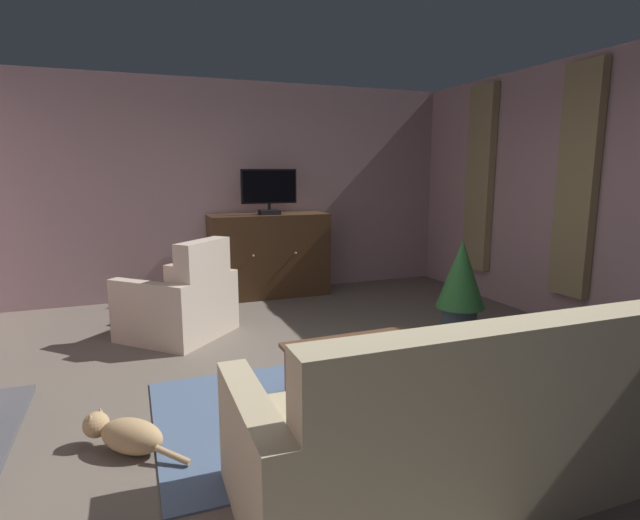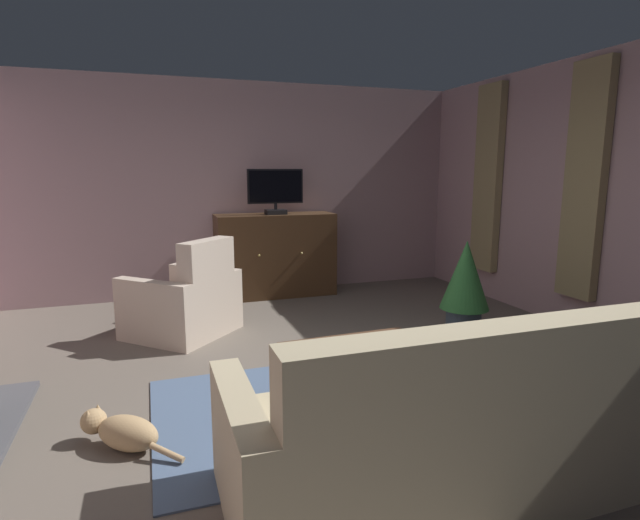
{
  "view_description": "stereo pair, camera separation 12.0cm",
  "coord_description": "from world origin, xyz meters",
  "px_view_note": "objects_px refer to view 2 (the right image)",
  "views": [
    {
      "loc": [
        -1.31,
        -3.27,
        1.64
      ],
      "look_at": [
        0.06,
        0.34,
        0.94
      ],
      "focal_mm": 28.16,
      "sensor_mm": 36.0,
      "label": 1
    },
    {
      "loc": [
        -1.2,
        -3.31,
        1.64
      ],
      "look_at": [
        0.06,
        0.34,
        0.94
      ],
      "focal_mm": 28.16,
      "sensor_mm": 36.0,
      "label": 2
    }
  ],
  "objects_px": {
    "potted_plant_leafy_by_curtain": "(465,283)",
    "cat": "(122,431)",
    "television": "(275,190)",
    "coffee_table": "(357,353)",
    "armchair_angled_to_table": "(185,304)",
    "tv_cabinet": "(276,257)",
    "tv_remote": "(368,342)",
    "sofa_floral": "(448,434)"
  },
  "relations": [
    {
      "from": "television",
      "to": "coffee_table",
      "type": "height_order",
      "value": "television"
    },
    {
      "from": "tv_cabinet",
      "to": "cat",
      "type": "relative_size",
      "value": 2.62
    },
    {
      "from": "potted_plant_leafy_by_curtain",
      "to": "cat",
      "type": "relative_size",
      "value": 1.65
    },
    {
      "from": "tv_remote",
      "to": "potted_plant_leafy_by_curtain",
      "type": "xyz_separation_m",
      "value": [
        1.46,
        0.94,
        0.12
      ]
    },
    {
      "from": "sofa_floral",
      "to": "armchair_angled_to_table",
      "type": "relative_size",
      "value": 1.78
    },
    {
      "from": "cat",
      "to": "television",
      "type": "bearing_deg",
      "value": 61.63
    },
    {
      "from": "television",
      "to": "cat",
      "type": "distance_m",
      "value": 3.93
    },
    {
      "from": "tv_remote",
      "to": "cat",
      "type": "xyz_separation_m",
      "value": [
        -1.66,
        -0.15,
        -0.31
      ]
    },
    {
      "from": "tv_cabinet",
      "to": "armchair_angled_to_table",
      "type": "distance_m",
      "value": 1.79
    },
    {
      "from": "armchair_angled_to_table",
      "to": "potted_plant_leafy_by_curtain",
      "type": "bearing_deg",
      "value": -20.23
    },
    {
      "from": "television",
      "to": "coffee_table",
      "type": "relative_size",
      "value": 0.7
    },
    {
      "from": "tv_remote",
      "to": "sofa_floral",
      "type": "height_order",
      "value": "sofa_floral"
    },
    {
      "from": "coffee_table",
      "to": "cat",
      "type": "distance_m",
      "value": 1.58
    },
    {
      "from": "armchair_angled_to_table",
      "to": "sofa_floral",
      "type": "bearing_deg",
      "value": -70.54
    },
    {
      "from": "tv_remote",
      "to": "potted_plant_leafy_by_curtain",
      "type": "height_order",
      "value": "potted_plant_leafy_by_curtain"
    },
    {
      "from": "armchair_angled_to_table",
      "to": "cat",
      "type": "relative_size",
      "value": 2.14
    },
    {
      "from": "coffee_table",
      "to": "potted_plant_leafy_by_curtain",
      "type": "relative_size",
      "value": 1.06
    },
    {
      "from": "coffee_table",
      "to": "armchair_angled_to_table",
      "type": "relative_size",
      "value": 0.82
    },
    {
      "from": "tv_remote",
      "to": "sofa_floral",
      "type": "relative_size",
      "value": 0.08
    },
    {
      "from": "armchair_angled_to_table",
      "to": "potted_plant_leafy_by_curtain",
      "type": "height_order",
      "value": "armchair_angled_to_table"
    },
    {
      "from": "sofa_floral",
      "to": "television",
      "type": "bearing_deg",
      "value": 87.61
    },
    {
      "from": "tv_remote",
      "to": "television",
      "type": "bearing_deg",
      "value": 125.94
    },
    {
      "from": "potted_plant_leafy_by_curtain",
      "to": "cat",
      "type": "distance_m",
      "value": 3.34
    },
    {
      "from": "potted_plant_leafy_by_curtain",
      "to": "sofa_floral",
      "type": "bearing_deg",
      "value": -126.52
    },
    {
      "from": "armchair_angled_to_table",
      "to": "potted_plant_leafy_by_curtain",
      "type": "xyz_separation_m",
      "value": [
        2.6,
        -0.96,
        0.23
      ]
    },
    {
      "from": "television",
      "to": "tv_remote",
      "type": "xyz_separation_m",
      "value": [
        -0.11,
        -3.12,
        -0.96
      ]
    },
    {
      "from": "television",
      "to": "coffee_table",
      "type": "xyz_separation_m",
      "value": [
        -0.21,
        -3.15,
        -1.01
      ]
    },
    {
      "from": "television",
      "to": "cat",
      "type": "xyz_separation_m",
      "value": [
        -1.77,
        -3.27,
        -1.27
      ]
    },
    {
      "from": "potted_plant_leafy_by_curtain",
      "to": "armchair_angled_to_table",
      "type": "bearing_deg",
      "value": 159.77
    },
    {
      "from": "television",
      "to": "tv_cabinet",
      "type": "bearing_deg",
      "value": 90.0
    },
    {
      "from": "tv_cabinet",
      "to": "sofa_floral",
      "type": "xyz_separation_m",
      "value": [
        -0.18,
        -4.3,
        -0.19
      ]
    },
    {
      "from": "television",
      "to": "armchair_angled_to_table",
      "type": "bearing_deg",
      "value": -135.68
    },
    {
      "from": "armchair_angled_to_table",
      "to": "potted_plant_leafy_by_curtain",
      "type": "relative_size",
      "value": 1.3
    },
    {
      "from": "tv_remote",
      "to": "cat",
      "type": "bearing_deg",
      "value": -136.9
    },
    {
      "from": "tv_cabinet",
      "to": "coffee_table",
      "type": "distance_m",
      "value": 3.21
    },
    {
      "from": "coffee_table",
      "to": "armchair_angled_to_table",
      "type": "distance_m",
      "value": 2.19
    },
    {
      "from": "sofa_floral",
      "to": "cat",
      "type": "height_order",
      "value": "sofa_floral"
    },
    {
      "from": "armchair_angled_to_table",
      "to": "cat",
      "type": "xyz_separation_m",
      "value": [
        -0.52,
        -2.05,
        -0.21
      ]
    },
    {
      "from": "television",
      "to": "potted_plant_leafy_by_curtain",
      "type": "relative_size",
      "value": 0.74
    },
    {
      "from": "television",
      "to": "armchair_angled_to_table",
      "type": "xyz_separation_m",
      "value": [
        -1.25,
        -1.22,
        -1.06
      ]
    },
    {
      "from": "television",
      "to": "tv_remote",
      "type": "distance_m",
      "value": 3.27
    },
    {
      "from": "tv_cabinet",
      "to": "tv_remote",
      "type": "relative_size",
      "value": 8.98
    }
  ]
}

